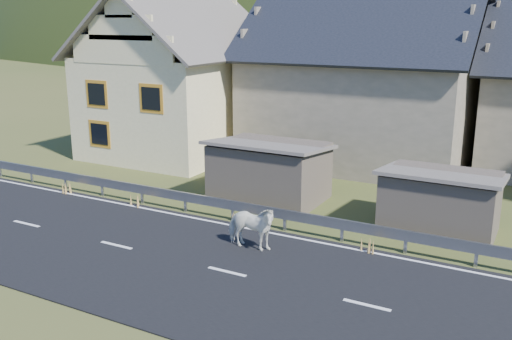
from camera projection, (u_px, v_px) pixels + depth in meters
The scene contains 10 objects.
ground at pixel (227, 273), 15.79m from camera, with size 160.00×160.00×0.00m, color #33431A.
road at pixel (227, 272), 15.78m from camera, with size 60.00×7.00×0.04m, color black.
lane_markings at pixel (227, 272), 15.78m from camera, with size 60.00×6.60×0.01m, color silver.
guardrail at pixel (285, 215), 18.77m from camera, with size 28.10×0.09×0.75m.
shed_left at pixel (270, 172), 21.95m from camera, with size 4.30×3.30×2.40m, color brown.
shed_right at pixel (440, 203), 18.56m from camera, with size 3.80×2.90×2.20m, color brown.
house_cream at pixel (181, 68), 29.46m from camera, with size 7.80×9.80×8.30m.
house_stone_a at pixel (367, 65), 27.80m from camera, with size 10.80×9.80×8.90m.
conifer_patch at pixel (269, 22), 133.00m from camera, with size 76.00×50.00×28.00m, color black.
horse at pixel (251, 227), 17.17m from camera, with size 1.69×0.77×1.43m, color white.
Camera 1 is at (7.60, -12.39, 6.84)m, focal length 40.00 mm.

